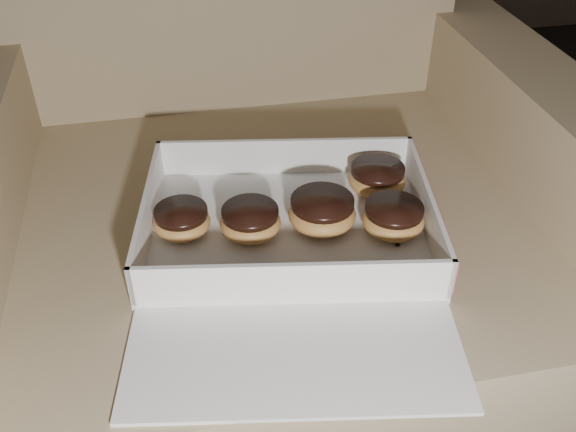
# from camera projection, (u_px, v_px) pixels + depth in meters

# --- Properties ---
(armchair) EXTENTS (0.93, 0.79, 0.98)m
(armchair) POSITION_uv_depth(u_px,v_px,m) (266.00, 241.00, 1.04)
(armchair) COLOR #9D8464
(armchair) RESTS_ON floor
(bakery_box) EXTENTS (0.43, 0.49, 0.06)m
(bakery_box) POSITION_uv_depth(u_px,v_px,m) (291.00, 244.00, 0.81)
(bakery_box) COLOR white
(bakery_box) RESTS_ON armchair
(donut_a) EXTENTS (0.08, 0.08, 0.04)m
(donut_a) POSITION_uv_depth(u_px,v_px,m) (377.00, 178.00, 0.90)
(donut_a) COLOR #D09548
(donut_a) RESTS_ON bakery_box
(donut_b) EXTENTS (0.08, 0.08, 0.04)m
(donut_b) POSITION_uv_depth(u_px,v_px,m) (250.00, 221.00, 0.82)
(donut_b) COLOR #D09548
(donut_b) RESTS_ON bakery_box
(donut_c) EXTENTS (0.07, 0.07, 0.04)m
(donut_c) POSITION_uv_depth(u_px,v_px,m) (182.00, 220.00, 0.83)
(donut_c) COLOR #D09548
(donut_c) RESTS_ON bakery_box
(donut_d) EXTENTS (0.09, 0.09, 0.04)m
(donut_d) POSITION_uv_depth(u_px,v_px,m) (322.00, 212.00, 0.83)
(donut_d) COLOR #D09548
(donut_d) RESTS_ON bakery_box
(donut_e) EXTENTS (0.08, 0.08, 0.04)m
(donut_e) POSITION_uv_depth(u_px,v_px,m) (393.00, 218.00, 0.83)
(donut_e) COLOR #D09548
(donut_e) RESTS_ON bakery_box
(crumb_a) EXTENTS (0.01, 0.01, 0.00)m
(crumb_a) POSITION_uv_depth(u_px,v_px,m) (331.00, 280.00, 0.76)
(crumb_a) COLOR black
(crumb_a) RESTS_ON bakery_box
(crumb_b) EXTENTS (0.01, 0.01, 0.00)m
(crumb_b) POSITION_uv_depth(u_px,v_px,m) (398.00, 245.00, 0.82)
(crumb_b) COLOR black
(crumb_b) RESTS_ON bakery_box
(crumb_c) EXTENTS (0.01, 0.01, 0.00)m
(crumb_c) POSITION_uv_depth(u_px,v_px,m) (201.00, 276.00, 0.77)
(crumb_c) COLOR black
(crumb_c) RESTS_ON bakery_box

